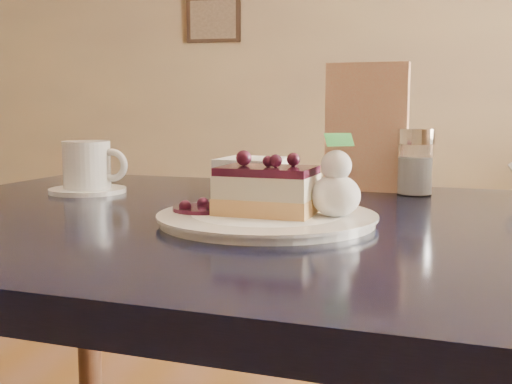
% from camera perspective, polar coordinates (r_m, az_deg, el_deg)
% --- Properties ---
extents(main_table, '(1.33, 0.98, 0.77)m').
position_cam_1_polar(main_table, '(0.90, 2.04, -7.32)').
color(main_table, black).
rests_on(main_table, ground).
extents(dessert_plate, '(0.28, 0.28, 0.01)m').
position_cam_1_polar(dessert_plate, '(0.83, 0.99, -2.39)').
color(dessert_plate, white).
rests_on(dessert_plate, main_table).
extents(cheesecake_slice, '(0.13, 0.10, 0.06)m').
position_cam_1_polar(cheesecake_slice, '(0.82, 1.00, 0.10)').
color(cheesecake_slice, '#E4AF52').
rests_on(cheesecake_slice, dessert_plate).
extents(whipped_cream, '(0.06, 0.06, 0.06)m').
position_cam_1_polar(whipped_cream, '(0.81, 7.10, -0.31)').
color(whipped_cream, white).
rests_on(whipped_cream, dessert_plate).
extents(berry_sauce, '(0.08, 0.08, 0.01)m').
position_cam_1_polar(berry_sauce, '(0.85, -4.69, -1.50)').
color(berry_sauce, black).
rests_on(berry_sauce, dessert_plate).
extents(coffee_set, '(0.14, 0.13, 0.09)m').
position_cam_1_polar(coffee_set, '(1.16, -14.68, 1.93)').
color(coffee_set, white).
rests_on(coffee_set, main_table).
extents(menu_card, '(0.15, 0.05, 0.23)m').
position_cam_1_polar(menu_card, '(1.16, 9.79, 5.68)').
color(menu_card, beige).
rests_on(menu_card, main_table).
extents(sugar_shaker, '(0.06, 0.06, 0.11)m').
position_cam_1_polar(sugar_shaker, '(1.12, 13.97, 2.66)').
color(sugar_shaker, white).
rests_on(sugar_shaker, main_table).
extents(napkin_stack, '(0.14, 0.14, 0.05)m').
position_cam_1_polar(napkin_stack, '(1.24, -0.22, 1.86)').
color(napkin_stack, white).
rests_on(napkin_stack, main_table).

